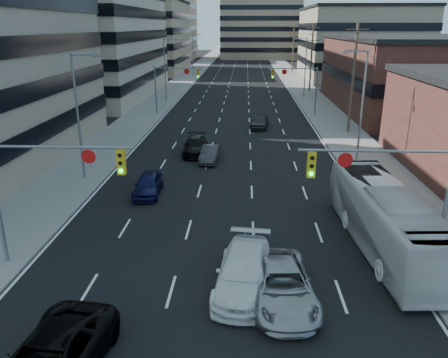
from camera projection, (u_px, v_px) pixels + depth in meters
name	position (u px, v px, depth m)	size (l,w,h in m)	color
road_surface	(242.00, 62.00, 135.38)	(18.00, 300.00, 0.02)	black
sidewalk_left	(205.00, 62.00, 135.88)	(5.00, 300.00, 0.15)	slate
sidewalk_right	(279.00, 62.00, 134.84)	(5.00, 300.00, 0.15)	slate
office_left_mid	(60.00, 3.00, 66.01)	(26.00, 34.00, 28.00)	#ADA089
office_left_far	(142.00, 37.00, 105.55)	(20.00, 30.00, 16.00)	gray
storefront_right_mid	(418.00, 76.00, 57.45)	(20.00, 30.00, 9.00)	#472119
office_right_far	(358.00, 44.00, 92.37)	(22.00, 28.00, 14.00)	gray
bg_block_left	(157.00, 28.00, 142.74)	(24.00, 24.00, 20.00)	#ADA089
bg_block_right	(348.00, 42.00, 131.95)	(22.00, 22.00, 12.00)	gray
signal_near_left	(48.00, 179.00, 19.36)	(6.59, 0.33, 6.00)	slate
signal_near_right	(389.00, 184.00, 18.69)	(6.59, 0.33, 6.00)	slate
signal_far_left	(174.00, 80.00, 54.23)	(6.09, 0.33, 6.00)	slate
signal_far_right	(298.00, 81.00, 53.54)	(6.09, 0.33, 6.00)	slate
utility_pole_block	(353.00, 77.00, 44.37)	(2.20, 0.28, 11.00)	#4C3D2D
utility_pole_midblock	(311.00, 57.00, 72.63)	(2.20, 0.28, 11.00)	#4C3D2D
utility_pole_distant	(293.00, 48.00, 100.89)	(2.20, 0.28, 11.00)	#4C3D2D
streetlight_left_near	(80.00, 112.00, 30.56)	(2.03, 0.22, 9.00)	slate
streetlight_left_mid	(166.00, 67.00, 63.52)	(2.03, 0.22, 9.00)	slate
streetlight_left_far	(193.00, 53.00, 96.49)	(2.03, 0.22, 9.00)	slate
streetlight_right_near	(361.00, 102.00, 34.34)	(2.03, 0.22, 9.00)	slate
streetlight_right_far	(304.00, 64.00, 67.30)	(2.03, 0.22, 9.00)	slate
white_van	(244.00, 272.00, 18.67)	(2.27, 5.57, 1.62)	white
silver_suv	(282.00, 285.00, 17.81)	(2.52, 5.47, 1.52)	#9C9CA1
transit_bus	(386.00, 218.00, 21.89)	(2.73, 11.66, 3.25)	silver
sedan_blue	(148.00, 184.00, 29.19)	(1.67, 4.15, 1.41)	#0D1037
sedan_grey_center	(210.00, 154.00, 36.31)	(1.36, 3.89, 1.28)	#2F2F31
sedan_black_far	(196.00, 146.00, 38.44)	(2.03, 4.99, 1.45)	black
sedan_grey_right	(260.00, 121.00, 48.22)	(1.74, 4.32, 1.47)	#2F2E31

